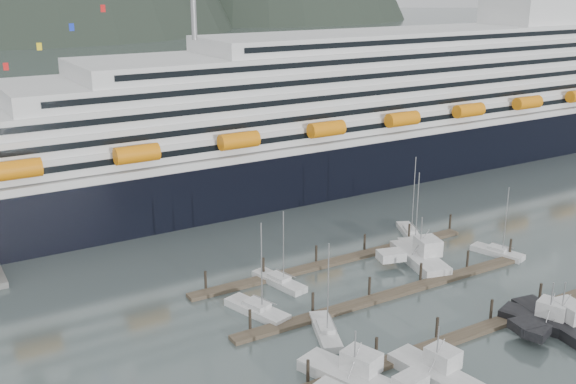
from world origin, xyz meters
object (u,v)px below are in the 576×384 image
trawler_b (435,373)px  trawler_d (548,323)px  sailboat_d (413,253)px  sailboat_g (410,233)px  cruise_ship (368,117)px  sailboat_b (326,332)px  trawler_e (419,257)px  sailboat_e (279,282)px  trawler_c (559,323)px  sailboat_a (257,311)px  sailboat_h (497,253)px  trawler_a (353,378)px

trawler_b → trawler_d: (19.41, 1.13, -0.01)m
sailboat_d → sailboat_g: size_ratio=0.99×
cruise_ship → trawler_b: bearing=-122.1°
sailboat_b → trawler_e: (23.95, 10.60, 0.59)m
sailboat_e → trawler_c: 36.54m
cruise_ship → sailboat_g: (-18.15, -35.93, -11.63)m
sailboat_g → trawler_e: sailboat_g is taller
sailboat_a → sailboat_h: bearing=-109.6°
sailboat_h → trawler_d: 23.18m
cruise_ship → sailboat_e: cruise_ship is taller
trawler_a → trawler_c: 28.66m
trawler_c → trawler_d: size_ratio=1.18×
sailboat_d → trawler_d: sailboat_d is taller
sailboat_d → trawler_e: sailboat_d is taller
sailboat_b → sailboat_e: size_ratio=1.10×
trawler_a → trawler_c: trawler_a is taller
cruise_ship → sailboat_b: bearing=-130.9°
sailboat_b → sailboat_h: (36.52, 6.73, -0.00)m
trawler_d → sailboat_b: bearing=41.6°
sailboat_g → sailboat_d: bearing=167.1°
cruise_ship → sailboat_a: (-53.07, -47.08, -11.61)m
trawler_b → trawler_e: (19.33, 24.52, 0.10)m
sailboat_g → sailboat_h: sailboat_g is taller
sailboat_a → sailboat_h: (41.05, -2.23, -0.03)m
cruise_ship → sailboat_e: (-46.32, -41.07, -11.64)m
sailboat_d → trawler_e: (-1.32, -2.86, 0.58)m
cruise_ship → sailboat_a: size_ratio=16.07×
sailboat_a → sailboat_g: (34.92, 11.15, -0.02)m
sailboat_h → trawler_d: bearing=131.1°
sailboat_b → trawler_b: sailboat_b is taller
sailboat_b → trawler_e: sailboat_b is taller
sailboat_d → trawler_e: size_ratio=1.07×
trawler_e → cruise_ship: bearing=-14.1°
sailboat_a → trawler_a: bearing=166.8°
sailboat_b → sailboat_e: bearing=13.4°
trawler_b → trawler_e: trawler_e is taller
sailboat_h → trawler_b: sailboat_h is taller
sailboat_d → trawler_c: (-0.23, -27.02, 0.48)m
trawler_c → sailboat_g: bearing=-0.3°
trawler_b → sailboat_a: bearing=13.2°
sailboat_h → trawler_e: bearing=56.6°
sailboat_a → sailboat_d: bearing=-97.9°
sailboat_h → trawler_b: size_ratio=1.04×
sailboat_b → sailboat_g: sailboat_g is taller
sailboat_e → sailboat_g: (28.17, 5.14, 0.01)m
cruise_ship → trawler_e: size_ratio=16.14×
sailboat_d → sailboat_g: sailboat_g is taller
cruise_ship → sailboat_d: (-23.27, -42.59, -11.63)m
sailboat_d → sailboat_h: sailboat_d is taller
sailboat_d → sailboat_e: size_ratio=1.22×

